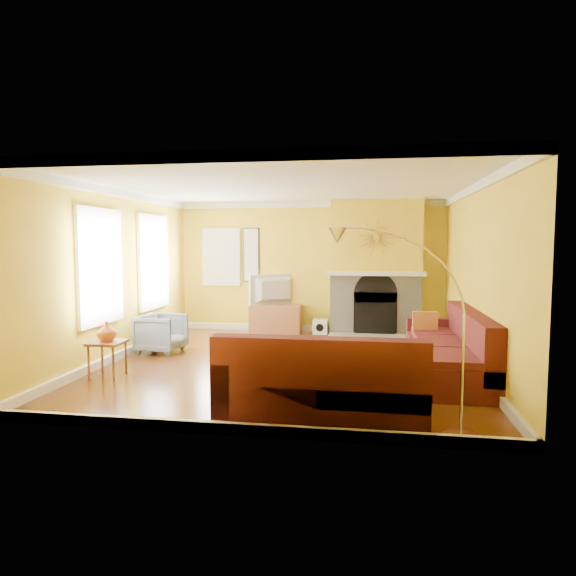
% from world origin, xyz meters
% --- Properties ---
extents(floor, '(5.50, 6.00, 0.02)m').
position_xyz_m(floor, '(0.00, 0.00, -0.01)').
color(floor, brown).
rests_on(floor, ground).
extents(ceiling, '(5.50, 6.00, 0.02)m').
position_xyz_m(ceiling, '(0.00, 0.00, 2.71)').
color(ceiling, white).
rests_on(ceiling, ground).
extents(wall_back, '(5.50, 0.02, 2.70)m').
position_xyz_m(wall_back, '(0.00, 3.01, 1.35)').
color(wall_back, yellow).
rests_on(wall_back, ground).
extents(wall_front, '(5.50, 0.02, 2.70)m').
position_xyz_m(wall_front, '(0.00, -3.01, 1.35)').
color(wall_front, yellow).
rests_on(wall_front, ground).
extents(wall_left, '(0.02, 6.00, 2.70)m').
position_xyz_m(wall_left, '(-2.76, 0.00, 1.35)').
color(wall_left, yellow).
rests_on(wall_left, ground).
extents(wall_right, '(0.02, 6.00, 2.70)m').
position_xyz_m(wall_right, '(2.76, 0.00, 1.35)').
color(wall_right, yellow).
rests_on(wall_right, ground).
extents(baseboard, '(5.50, 6.00, 0.12)m').
position_xyz_m(baseboard, '(0.00, 0.00, 0.06)').
color(baseboard, white).
rests_on(baseboard, floor).
extents(crown_molding, '(5.50, 6.00, 0.12)m').
position_xyz_m(crown_molding, '(0.00, 0.00, 2.64)').
color(crown_molding, white).
rests_on(crown_molding, ceiling).
extents(window_left_near, '(0.06, 1.22, 1.72)m').
position_xyz_m(window_left_near, '(-2.72, 1.30, 1.50)').
color(window_left_near, white).
rests_on(window_left_near, wall_left).
extents(window_left_far, '(0.06, 1.22, 1.72)m').
position_xyz_m(window_left_far, '(-2.72, -0.60, 1.50)').
color(window_left_far, white).
rests_on(window_left_far, wall_left).
extents(window_back, '(0.82, 0.06, 1.22)m').
position_xyz_m(window_back, '(-1.90, 2.96, 1.55)').
color(window_back, white).
rests_on(window_back, wall_back).
extents(wall_art, '(0.34, 0.04, 1.14)m').
position_xyz_m(wall_art, '(-1.25, 2.97, 1.60)').
color(wall_art, white).
rests_on(wall_art, wall_back).
extents(fireplace, '(1.80, 0.40, 2.70)m').
position_xyz_m(fireplace, '(1.35, 2.80, 1.35)').
color(fireplace, '#9E9C95').
rests_on(fireplace, floor).
extents(mantel, '(1.92, 0.22, 0.08)m').
position_xyz_m(mantel, '(1.35, 2.56, 1.25)').
color(mantel, white).
rests_on(mantel, fireplace).
extents(hearth, '(1.80, 0.70, 0.06)m').
position_xyz_m(hearth, '(1.35, 2.25, 0.03)').
color(hearth, '#9E9C95').
rests_on(hearth, floor).
extents(sunburst, '(0.70, 0.04, 0.70)m').
position_xyz_m(sunburst, '(1.35, 2.57, 1.95)').
color(sunburst, olive).
rests_on(sunburst, fireplace).
extents(rug, '(2.40, 1.80, 0.02)m').
position_xyz_m(rug, '(0.79, 0.20, 0.01)').
color(rug, beige).
rests_on(rug, floor).
extents(sectional_sofa, '(3.13, 3.81, 0.90)m').
position_xyz_m(sectional_sofa, '(1.19, -0.79, 0.45)').
color(sectional_sofa, '#591C1F').
rests_on(sectional_sofa, floor).
extents(coffee_table, '(1.24, 1.24, 0.40)m').
position_xyz_m(coffee_table, '(0.15, -0.89, 0.20)').
color(coffee_table, white).
rests_on(coffee_table, floor).
extents(media_console, '(1.05, 0.47, 0.58)m').
position_xyz_m(media_console, '(-0.68, 2.70, 0.29)').
color(media_console, brown).
rests_on(media_console, floor).
extents(tv, '(0.95, 0.75, 0.62)m').
position_xyz_m(tv, '(-0.68, 2.70, 0.89)').
color(tv, black).
rests_on(tv, media_console).
extents(subwoofer, '(0.29, 0.29, 0.29)m').
position_xyz_m(subwoofer, '(0.25, 2.71, 0.15)').
color(subwoofer, white).
rests_on(subwoofer, floor).
extents(armchair, '(0.78, 0.76, 0.65)m').
position_xyz_m(armchair, '(-2.24, 0.50, 0.32)').
color(armchair, gray).
rests_on(armchair, floor).
extents(side_table, '(0.46, 0.46, 0.49)m').
position_xyz_m(side_table, '(-2.35, -1.13, 0.25)').
color(side_table, brown).
rests_on(side_table, floor).
extents(vase, '(0.30, 0.30, 0.28)m').
position_xyz_m(vase, '(-2.35, -1.13, 0.63)').
color(vase, orange).
rests_on(vase, side_table).
extents(book, '(0.25, 0.30, 0.03)m').
position_xyz_m(book, '(-0.00, -0.79, 0.41)').
color(book, white).
rests_on(book, coffee_table).
extents(arc_lamp, '(1.28, 0.36, 1.98)m').
position_xyz_m(arc_lamp, '(1.54, -2.77, 0.99)').
color(arc_lamp, silver).
rests_on(arc_lamp, floor).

